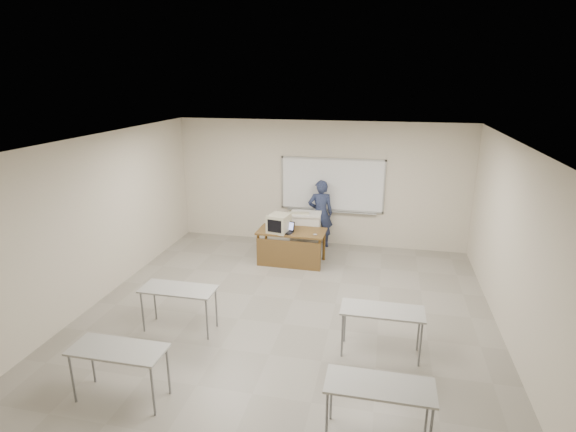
% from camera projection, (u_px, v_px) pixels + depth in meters
% --- Properties ---
extents(floor, '(7.00, 8.00, 0.01)m').
position_uv_depth(floor, '(283.00, 324.00, 7.51)').
color(floor, gray).
rests_on(floor, ground).
extents(whiteboard, '(2.48, 0.10, 1.31)m').
position_uv_depth(whiteboard, '(332.00, 185.00, 10.71)').
color(whiteboard, white).
rests_on(whiteboard, floor).
extents(student_desks, '(4.40, 2.20, 0.73)m').
position_uv_depth(student_desks, '(260.00, 331.00, 6.05)').
color(student_desks, '#A1A09C').
rests_on(student_desks, floor).
extents(instructor_desk, '(1.47, 0.73, 0.75)m').
position_uv_depth(instructor_desk, '(291.00, 241.00, 9.75)').
color(instructor_desk, brown).
rests_on(instructor_desk, floor).
extents(podium, '(0.70, 0.51, 0.98)m').
position_uv_depth(podium, '(305.00, 233.00, 10.39)').
color(podium, white).
rests_on(podium, floor).
extents(crt_monitor, '(0.42, 0.47, 0.40)m').
position_uv_depth(crt_monitor, '(279.00, 223.00, 9.67)').
color(crt_monitor, '#B3AE91').
rests_on(crt_monitor, instructor_desk).
extents(laptop, '(0.30, 0.28, 0.22)m').
position_uv_depth(laptop, '(286.00, 230.00, 9.68)').
color(laptop, black).
rests_on(laptop, instructor_desk).
extents(mouse, '(0.10, 0.07, 0.03)m').
position_uv_depth(mouse, '(315.00, 235.00, 9.49)').
color(mouse, '#9B9DA1').
rests_on(mouse, instructor_desk).
extents(keyboard, '(0.49, 0.23, 0.03)m').
position_uv_depth(keyboard, '(299.00, 213.00, 10.21)').
color(keyboard, '#B3AE91').
rests_on(keyboard, podium).
extents(presenter, '(0.67, 0.52, 1.65)m').
position_uv_depth(presenter, '(320.00, 214.00, 10.76)').
color(presenter, black).
rests_on(presenter, floor).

